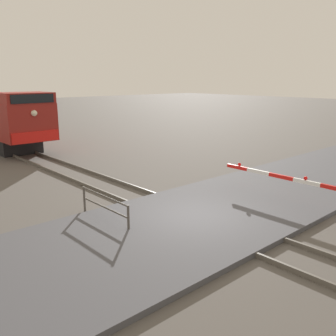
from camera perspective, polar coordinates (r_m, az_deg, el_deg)
ground_plane at (r=12.83m, az=4.35°, el=-8.10°), size 160.00×160.00×0.00m
rail_track_left at (r=12.33m, az=2.02°, el=-8.62°), size 0.08×80.00×0.15m
rail_track_right at (r=13.30m, az=6.50°, el=-7.00°), size 0.08×80.00×0.15m
road_surface at (r=12.80m, az=4.35°, el=-7.75°), size 36.00×5.87×0.17m
crossing_gate at (r=14.06m, az=24.05°, el=-3.88°), size 0.36×5.96×1.28m
guard_railing at (r=12.67m, az=-9.75°, el=-5.54°), size 0.08×2.78×0.95m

